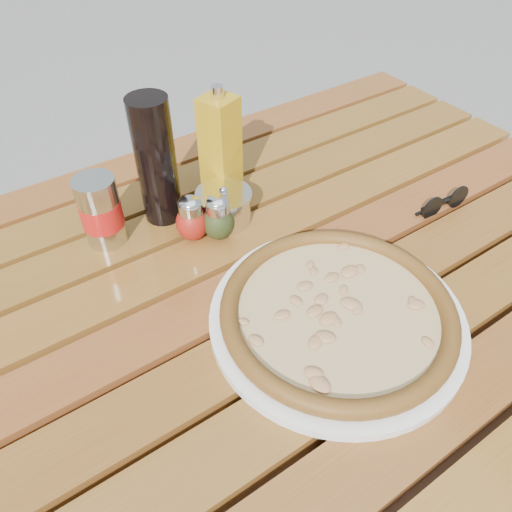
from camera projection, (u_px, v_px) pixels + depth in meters
ground at (260, 479)px, 1.29m from camera, size 60.00×60.00×0.00m
table at (263, 309)px, 0.82m from camera, size 1.40×0.90×0.75m
plate at (337, 318)px, 0.70m from camera, size 0.45×0.45×0.01m
pizza at (338, 311)px, 0.69m from camera, size 0.38×0.38×0.03m
pepper_shaker at (192, 219)px, 0.82m from camera, size 0.07×0.07×0.08m
oregano_shaker at (218, 218)px, 0.82m from camera, size 0.07×0.07×0.08m
dark_bottle at (156, 162)px, 0.81m from camera, size 0.07×0.07×0.22m
soda_can at (101, 212)px, 0.80m from camera, size 0.08×0.08×0.12m
olive_oil_cruet at (220, 149)px, 0.86m from camera, size 0.07×0.07×0.21m
parmesan_tin at (224, 206)px, 0.85m from camera, size 0.10×0.10×0.07m
sunglasses at (444, 203)px, 0.89m from camera, size 0.11×0.03×0.04m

